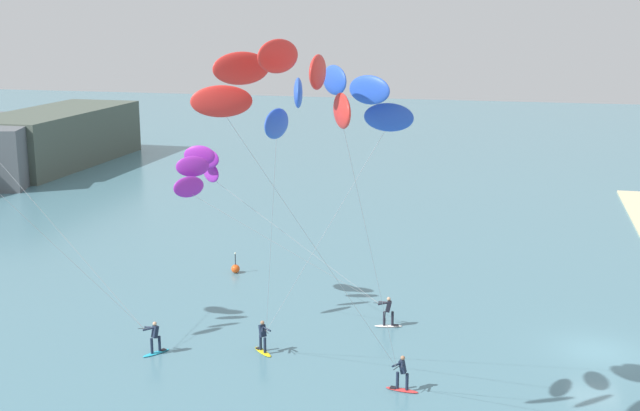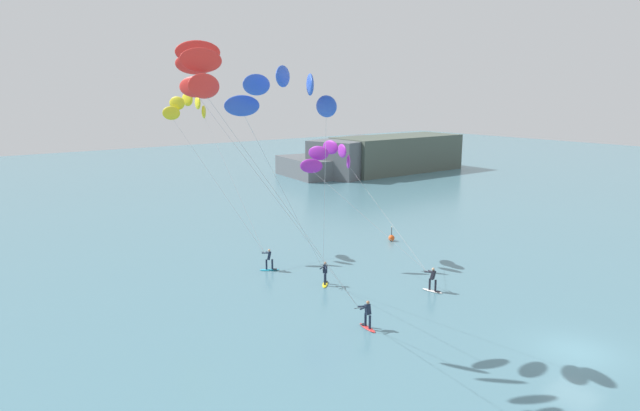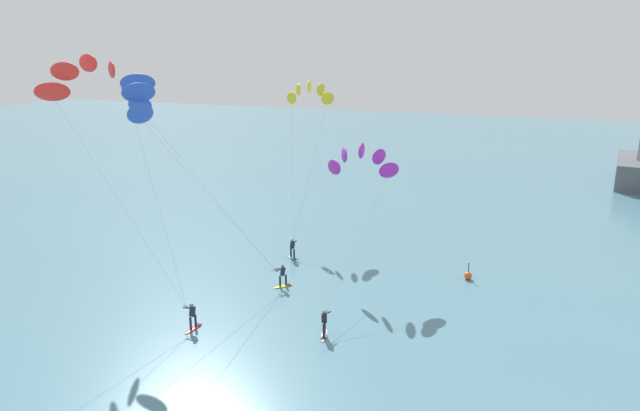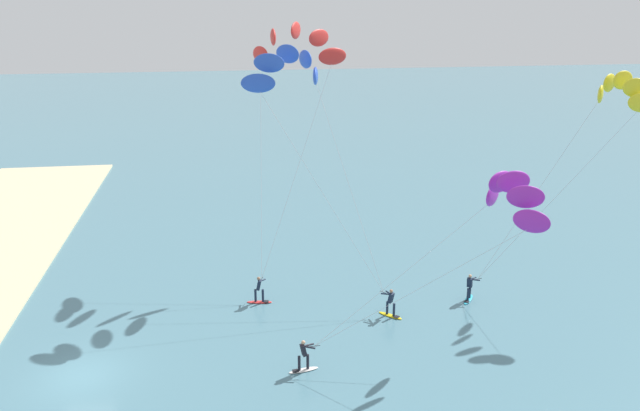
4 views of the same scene
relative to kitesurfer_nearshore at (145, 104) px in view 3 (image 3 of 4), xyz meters
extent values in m
ellipsoid|color=yellow|center=(6.54, 4.90, -12.84)|extent=(1.30, 1.33, 0.08)
cube|color=black|center=(6.83, 5.20, -12.79)|extent=(0.40, 0.40, 0.02)
cylinder|color=#192338|center=(6.39, 4.74, -12.41)|extent=(0.14, 0.14, 0.78)
cylinder|color=#192338|center=(6.70, 5.06, -12.41)|extent=(0.14, 0.14, 0.78)
cube|color=#192338|center=(6.54, 4.90, -11.72)|extent=(0.44, 0.44, 0.63)
sphere|color=#9E7051|center=(6.54, 4.90, -11.30)|extent=(0.20, 0.20, 0.20)
cylinder|color=black|center=(6.10, 4.57, -11.57)|extent=(0.46, 0.35, 0.03)
cylinder|color=#192338|center=(6.39, 4.65, -11.54)|extent=(0.39, 0.56, 0.15)
cylinder|color=#192338|center=(6.26, 4.82, -11.54)|extent=(0.60, 0.24, 0.15)
ellipsoid|color=blue|center=(-1.62, 1.66, -0.27)|extent=(2.02, 0.60, 1.10)
ellipsoid|color=blue|center=(-1.11, 0.98, 0.81)|extent=(2.02, 0.80, 1.10)
ellipsoid|color=blue|center=(-0.25, -0.18, 1.23)|extent=(1.79, 1.45, 1.10)
ellipsoid|color=blue|center=(0.62, -1.34, 0.81)|extent=(1.29, 1.88, 1.10)
ellipsoid|color=blue|center=(1.13, -2.02, -0.27)|extent=(0.60, 2.02, 1.10)
cylinder|color=#B2B2B7|center=(2.24, 3.11, -6.07)|extent=(7.75, 2.94, 11.01)
cylinder|color=#B2B2B7|center=(3.62, 1.27, -6.07)|extent=(4.99, 6.62, 11.01)
ellipsoid|color=red|center=(3.86, -2.44, -12.84)|extent=(0.57, 1.54, 0.08)
cube|color=black|center=(3.92, -2.03, -12.79)|extent=(0.33, 0.32, 0.02)
cylinder|color=#192338|center=(3.83, -2.66, -12.41)|extent=(0.14, 0.14, 0.78)
cylinder|color=#192338|center=(3.89, -2.22, -12.41)|extent=(0.14, 0.14, 0.78)
cube|color=#192338|center=(3.86, -2.44, -11.72)|extent=(0.34, 0.36, 0.63)
sphere|color=#9E7051|center=(3.86, -2.44, -11.30)|extent=(0.20, 0.20, 0.20)
cylinder|color=black|center=(3.35, -2.25, -11.57)|extent=(0.52, 0.22, 0.03)
cylinder|color=#192338|center=(3.56, -2.45, -11.54)|extent=(0.60, 0.10, 0.15)
cylinder|color=#192338|center=(3.64, -2.24, -11.54)|extent=(0.50, 0.47, 0.15)
ellipsoid|color=red|center=(-3.61, 3.03, 0.71)|extent=(1.16, 2.07, 1.10)
ellipsoid|color=red|center=(-3.93, 2.18, 1.86)|extent=(1.77, 1.69, 1.10)
ellipsoid|color=red|center=(-4.48, 0.74, 2.30)|extent=(2.10, 1.06, 1.10)
ellipsoid|color=red|center=(-5.03, -0.70, 1.86)|extent=(2.14, 0.38, 1.10)
ellipsoid|color=red|center=(-5.35, -1.55, 0.71)|extent=(2.07, 1.16, 1.10)
cylinder|color=#B2B2B7|center=(-0.13, 0.39, -5.58)|extent=(6.97, 5.29, 11.98)
cylinder|color=#B2B2B7|center=(-1.00, -1.90, -5.58)|extent=(8.71, 0.72, 11.98)
ellipsoid|color=#23ADD1|center=(5.19, 10.03, -12.84)|extent=(1.44, 1.14, 0.08)
cube|color=black|center=(5.53, 9.79, -12.79)|extent=(0.39, 0.40, 0.02)
cylinder|color=#192338|center=(5.01, 10.15, -12.41)|extent=(0.14, 0.14, 0.78)
cylinder|color=#192338|center=(5.38, 9.90, -12.41)|extent=(0.14, 0.14, 0.78)
cube|color=#192338|center=(5.19, 10.03, -11.72)|extent=(0.43, 0.43, 0.63)
sphere|color=tan|center=(5.19, 10.03, -11.30)|extent=(0.20, 0.20, 0.20)
cylinder|color=black|center=(5.08, 10.56, -11.57)|extent=(0.14, 0.54, 0.03)
cylinder|color=#192338|center=(5.03, 10.27, -11.54)|extent=(0.41, 0.55, 0.15)
cylinder|color=#192338|center=(5.25, 10.32, -11.54)|extent=(0.19, 0.61, 0.15)
ellipsoid|color=yellow|center=(4.91, 19.46, -1.24)|extent=(1.05, 1.36, 1.10)
ellipsoid|color=yellow|center=(4.32, 19.34, -0.48)|extent=(0.58, 1.45, 1.10)
ellipsoid|color=yellow|center=(3.32, 19.13, -0.18)|extent=(0.60, 1.45, 1.10)
ellipsoid|color=yellow|center=(2.31, 18.92, -0.48)|extent=(1.06, 1.35, 1.10)
ellipsoid|color=yellow|center=(1.72, 18.80, -1.24)|extent=(1.36, 1.05, 1.10)
cylinder|color=#B2B2B7|center=(5.00, 15.01, -6.55)|extent=(0.19, 8.91, 10.03)
cylinder|color=#B2B2B7|center=(3.40, 14.68, -6.55)|extent=(3.38, 8.26, 10.03)
ellipsoid|color=white|center=(11.47, -0.63, -12.84)|extent=(0.67, 1.54, 0.08)
cube|color=black|center=(11.56, -1.04, -12.79)|extent=(0.34, 0.34, 0.02)
cylinder|color=black|center=(11.42, -0.42, -12.41)|extent=(0.14, 0.14, 0.78)
cylinder|color=black|center=(11.51, -0.85, -12.41)|extent=(0.14, 0.14, 0.78)
cube|color=black|center=(11.47, -0.63, -11.72)|extent=(0.36, 0.38, 0.63)
sphere|color=tan|center=(11.47, -0.63, -11.30)|extent=(0.20, 0.20, 0.20)
cylinder|color=black|center=(11.43, -0.09, -11.57)|extent=(0.07, 0.55, 0.03)
cylinder|color=black|center=(11.34, -0.37, -11.54)|extent=(0.34, 0.58, 0.15)
cylinder|color=black|center=(11.56, -0.35, -11.54)|extent=(0.27, 0.60, 0.15)
ellipsoid|color=purple|center=(12.73, 9.73, -5.11)|extent=(1.37, 1.51, 1.10)
ellipsoid|color=purple|center=(12.00, 9.68, -4.18)|extent=(0.85, 1.74, 1.10)
ellipsoid|color=purple|center=(10.75, 9.59, -3.82)|extent=(0.44, 1.75, 1.10)
ellipsoid|color=purple|center=(9.50, 9.50, -4.18)|extent=(1.06, 1.69, 1.10)
ellipsoid|color=purple|center=(8.77, 9.45, -5.11)|extent=(1.51, 1.37, 1.10)
cylinder|color=#B2B2B7|center=(12.08, 4.82, -8.49)|extent=(1.32, 9.83, 6.17)
cylinder|color=#B2B2B7|center=(10.10, 4.68, -8.49)|extent=(2.68, 9.55, 6.17)
sphere|color=#EA5119|center=(18.61, 10.47, -12.60)|extent=(0.56, 0.56, 0.56)
cylinder|color=#262628|center=(18.61, 10.47, -11.97)|extent=(0.06, 0.06, 0.70)
sphere|color=#F2F2CC|center=(18.61, 10.47, -11.56)|extent=(0.12, 0.12, 0.12)
camera|label=1|loc=(-30.83, -6.90, 3.74)|focal=47.21mm
camera|label=2|loc=(-16.79, -24.69, 0.49)|focal=31.61mm
camera|label=3|loc=(20.89, -28.34, 3.53)|focal=31.58mm
camera|label=4|loc=(39.30, -3.57, 5.08)|focal=36.92mm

